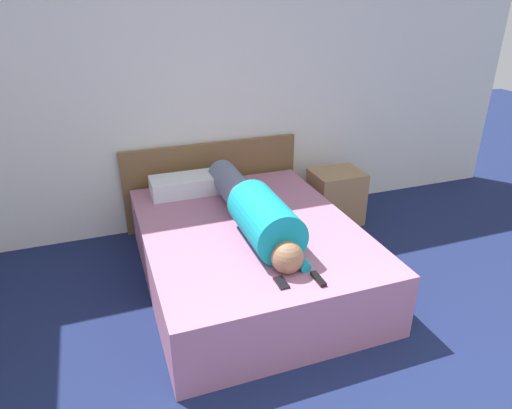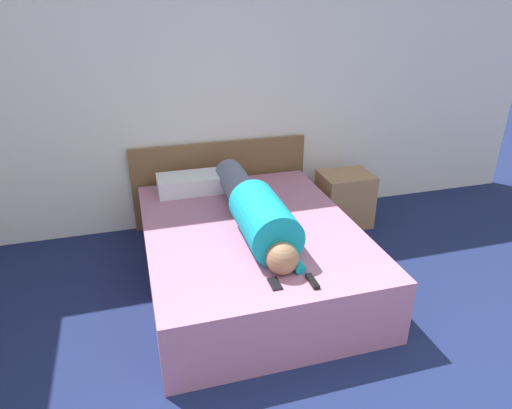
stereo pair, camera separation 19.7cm
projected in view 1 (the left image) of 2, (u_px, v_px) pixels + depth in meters
wall_back at (226, 89)px, 4.20m from camera, size 6.33×0.06×2.60m
bed at (249, 253)px, 3.59m from camera, size 1.58×2.02×0.49m
headboard at (212, 183)px, 4.46m from camera, size 1.70×0.04×0.82m
nightstand at (336, 197)px, 4.52m from camera, size 0.49×0.39×0.53m
person_lying at (255, 210)px, 3.38m from camera, size 0.36×1.62×0.36m
pillow_near_headboard at (186, 185)px, 4.03m from camera, size 0.61×0.30×0.15m
tv_remote at (318, 279)px, 2.83m from camera, size 0.04×0.15×0.02m
cell_phone at (281, 283)px, 2.80m from camera, size 0.06×0.13×0.01m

